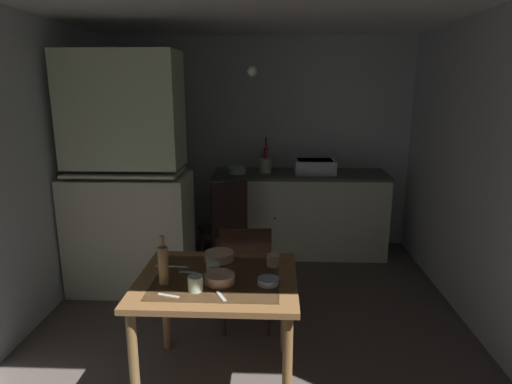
{
  "coord_description": "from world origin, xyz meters",
  "views": [
    {
      "loc": [
        0.16,
        -3.37,
        1.88
      ],
      "look_at": [
        0.02,
        0.03,
        1.04
      ],
      "focal_mm": 30.63,
      "sensor_mm": 36.0,
      "label": 1
    }
  ],
  "objects_px": {
    "hutch_cabinet": "(128,183)",
    "dining_table": "(217,292)",
    "hand_pump": "(266,157)",
    "mug_dark": "(273,260)",
    "chair_far_side": "(246,273)",
    "serving_bowl_wide": "(220,278)",
    "mixing_bowl_counter": "(237,170)",
    "sink_basin": "(315,166)",
    "chair_by_counter": "(226,224)",
    "glass_bottle": "(163,264)"
  },
  "relations": [
    {
      "from": "hutch_cabinet",
      "to": "dining_table",
      "type": "relative_size",
      "value": 2.21
    },
    {
      "from": "hand_pump",
      "to": "mug_dark",
      "type": "bearing_deg",
      "value": -87.61
    },
    {
      "from": "hutch_cabinet",
      "to": "dining_table",
      "type": "height_order",
      "value": "hutch_cabinet"
    },
    {
      "from": "chair_far_side",
      "to": "dining_table",
      "type": "bearing_deg",
      "value": -101.65
    },
    {
      "from": "chair_far_side",
      "to": "serving_bowl_wide",
      "type": "xyz_separation_m",
      "value": [
        -0.11,
        -0.72,
        0.29
      ]
    },
    {
      "from": "hand_pump",
      "to": "mug_dark",
      "type": "height_order",
      "value": "hand_pump"
    },
    {
      "from": "dining_table",
      "to": "mixing_bowl_counter",
      "type": "bearing_deg",
      "value": 91.7
    },
    {
      "from": "sink_basin",
      "to": "chair_far_side",
      "type": "bearing_deg",
      "value": -111.9
    },
    {
      "from": "mixing_bowl_counter",
      "to": "chair_by_counter",
      "type": "bearing_deg",
      "value": -98.88
    },
    {
      "from": "chair_by_counter",
      "to": "mug_dark",
      "type": "relative_size",
      "value": 11.37
    },
    {
      "from": "hand_pump",
      "to": "chair_by_counter",
      "type": "bearing_deg",
      "value": -124.22
    },
    {
      "from": "hand_pump",
      "to": "chair_far_side",
      "type": "relative_size",
      "value": 0.45
    },
    {
      "from": "mixing_bowl_counter",
      "to": "chair_far_side",
      "type": "distance_m",
      "value": 1.69
    },
    {
      "from": "mug_dark",
      "to": "hutch_cabinet",
      "type": "bearing_deg",
      "value": 139.3
    },
    {
      "from": "sink_basin",
      "to": "serving_bowl_wide",
      "type": "relative_size",
      "value": 2.42
    },
    {
      "from": "chair_far_side",
      "to": "mug_dark",
      "type": "bearing_deg",
      "value": -65.57
    },
    {
      "from": "dining_table",
      "to": "chair_by_counter",
      "type": "distance_m",
      "value": 1.77
    },
    {
      "from": "mixing_bowl_counter",
      "to": "glass_bottle",
      "type": "height_order",
      "value": "glass_bottle"
    },
    {
      "from": "mug_dark",
      "to": "glass_bottle",
      "type": "distance_m",
      "value": 0.71
    },
    {
      "from": "glass_bottle",
      "to": "hutch_cabinet",
      "type": "bearing_deg",
      "value": 115.29
    },
    {
      "from": "glass_bottle",
      "to": "sink_basin",
      "type": "bearing_deg",
      "value": 65.31
    },
    {
      "from": "hutch_cabinet",
      "to": "dining_table",
      "type": "bearing_deg",
      "value": -53.69
    },
    {
      "from": "hand_pump",
      "to": "dining_table",
      "type": "height_order",
      "value": "hand_pump"
    },
    {
      "from": "chair_by_counter",
      "to": "hand_pump",
      "type": "bearing_deg",
      "value": 55.78
    },
    {
      "from": "mug_dark",
      "to": "glass_bottle",
      "type": "bearing_deg",
      "value": -156.15
    },
    {
      "from": "glass_bottle",
      "to": "mug_dark",
      "type": "bearing_deg",
      "value": 23.85
    },
    {
      "from": "chair_far_side",
      "to": "hand_pump",
      "type": "bearing_deg",
      "value": 85.97
    },
    {
      "from": "glass_bottle",
      "to": "dining_table",
      "type": "bearing_deg",
      "value": 17.17
    },
    {
      "from": "hand_pump",
      "to": "glass_bottle",
      "type": "xyz_separation_m",
      "value": [
        -0.56,
        -2.44,
        -0.25
      ]
    },
    {
      "from": "chair_by_counter",
      "to": "mug_dark",
      "type": "distance_m",
      "value": 1.67
    },
    {
      "from": "sink_basin",
      "to": "mixing_bowl_counter",
      "type": "xyz_separation_m",
      "value": [
        -0.86,
        -0.05,
        -0.04
      ]
    },
    {
      "from": "sink_basin",
      "to": "mixing_bowl_counter",
      "type": "bearing_deg",
      "value": -176.69
    },
    {
      "from": "hutch_cabinet",
      "to": "chair_by_counter",
      "type": "bearing_deg",
      "value": 27.67
    },
    {
      "from": "hutch_cabinet",
      "to": "serving_bowl_wide",
      "type": "bearing_deg",
      "value": -54.41
    },
    {
      "from": "chair_far_side",
      "to": "mixing_bowl_counter",
      "type": "bearing_deg",
      "value": 97.18
    },
    {
      "from": "hutch_cabinet",
      "to": "serving_bowl_wide",
      "type": "distance_m",
      "value": 1.74
    },
    {
      "from": "sink_basin",
      "to": "mug_dark",
      "type": "distance_m",
      "value": 2.17
    },
    {
      "from": "chair_far_side",
      "to": "serving_bowl_wide",
      "type": "height_order",
      "value": "chair_far_side"
    },
    {
      "from": "hutch_cabinet",
      "to": "mixing_bowl_counter",
      "type": "xyz_separation_m",
      "value": [
        0.91,
        0.93,
        -0.05
      ]
    },
    {
      "from": "chair_by_counter",
      "to": "mixing_bowl_counter",
      "type": "bearing_deg",
      "value": 81.12
    },
    {
      "from": "dining_table",
      "to": "chair_far_side",
      "type": "height_order",
      "value": "chair_far_side"
    },
    {
      "from": "hutch_cabinet",
      "to": "serving_bowl_wide",
      "type": "relative_size",
      "value": 11.92
    },
    {
      "from": "hand_pump",
      "to": "mixing_bowl_counter",
      "type": "bearing_deg",
      "value": -163.47
    },
    {
      "from": "hutch_cabinet",
      "to": "sink_basin",
      "type": "xyz_separation_m",
      "value": [
        1.77,
        0.98,
        -0.01
      ]
    },
    {
      "from": "dining_table",
      "to": "chair_far_side",
      "type": "distance_m",
      "value": 0.69
    },
    {
      "from": "sink_basin",
      "to": "hand_pump",
      "type": "relative_size",
      "value": 1.13
    },
    {
      "from": "chair_by_counter",
      "to": "chair_far_side",
      "type": "bearing_deg",
      "value": -75.95
    },
    {
      "from": "mixing_bowl_counter",
      "to": "dining_table",
      "type": "bearing_deg",
      "value": -88.3
    },
    {
      "from": "dining_table",
      "to": "glass_bottle",
      "type": "xyz_separation_m",
      "value": [
        -0.3,
        -0.09,
        0.22
      ]
    },
    {
      "from": "hutch_cabinet",
      "to": "hand_pump",
      "type": "xyz_separation_m",
      "value": [
        1.23,
        1.02,
        0.08
      ]
    }
  ]
}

